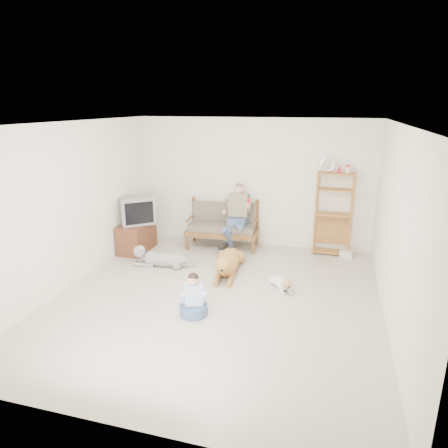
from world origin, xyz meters
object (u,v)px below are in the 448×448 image
(tv_stand, at_px, (136,237))
(etagere, at_px, (333,213))
(loveseat, at_px, (223,225))
(golden_retriever, at_px, (228,263))

(tv_stand, bearing_deg, etagere, 13.20)
(loveseat, relative_size, golden_retriever, 0.97)
(etagere, bearing_deg, golden_retriever, -139.76)
(etagere, distance_m, golden_retriever, 2.43)
(loveseat, distance_m, golden_retriever, 1.46)
(tv_stand, bearing_deg, loveseat, 24.19)
(loveseat, distance_m, etagere, 2.28)
(tv_stand, relative_size, golden_retriever, 0.56)
(loveseat, bearing_deg, tv_stand, -160.81)
(tv_stand, distance_m, golden_retriever, 2.22)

